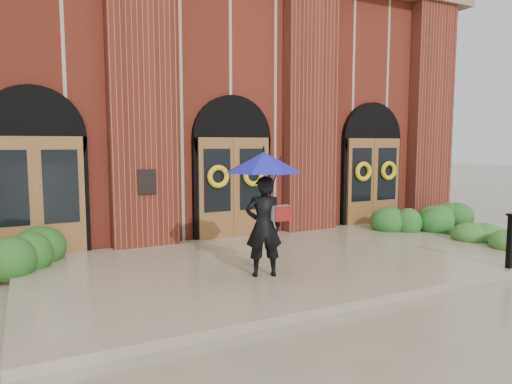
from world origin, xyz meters
TOP-DOWN VIEW (x-y plane):
  - ground at (0.00, 0.00)m, footprint 90.00×90.00m
  - landing at (0.00, 0.15)m, footprint 10.00×5.30m
  - church_building at (0.00, 8.78)m, footprint 16.20×12.53m
  - man_with_umbrella at (-0.95, -0.69)m, footprint 1.73×1.73m
  - metal_post at (3.42, -2.35)m, footprint 0.15×0.15m
  - hedge_wall_right at (5.51, 1.35)m, footprint 2.86×1.15m
  - hedge_front_right at (5.10, -0.79)m, footprint 1.54×1.32m

SIDE VIEW (x-z plane):
  - ground at x=0.00m, z-range 0.00..0.00m
  - landing at x=0.00m, z-range 0.00..0.15m
  - hedge_front_right at x=5.10m, z-range 0.00..0.54m
  - hedge_wall_right at x=5.51m, z-range 0.00..0.74m
  - metal_post at x=3.42m, z-range 0.18..1.22m
  - man_with_umbrella at x=-0.95m, z-range 0.59..2.80m
  - church_building at x=0.00m, z-range 0.00..7.00m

